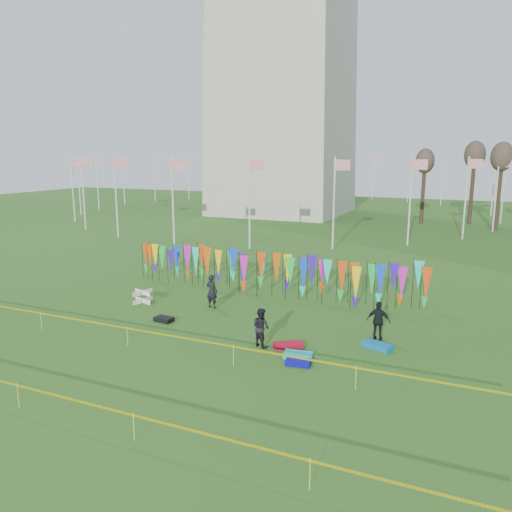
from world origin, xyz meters
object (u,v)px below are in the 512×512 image
at_px(kite_bag_turquoise, 298,355).
at_px(person_right, 379,321).
at_px(kite_bag_red, 288,345).
at_px(kite_bag_teal, 377,346).
at_px(kite_bag_black, 164,319).
at_px(person_mid, 261,327).
at_px(kite_bag_blue, 298,362).
at_px(box_kite, 143,297).
at_px(person_left, 212,291).

bearing_deg(kite_bag_turquoise, person_right, 52.68).
xyz_separation_m(kite_bag_turquoise, kite_bag_red, (-0.75, 0.84, -0.00)).
relative_size(kite_bag_turquoise, kite_bag_teal, 0.94).
bearing_deg(kite_bag_black, person_mid, -9.99).
xyz_separation_m(kite_bag_blue, kite_bag_black, (-7.88, 2.23, 0.01)).
bearing_deg(kite_bag_black, person_right, 10.07).
relative_size(box_kite, person_mid, 0.44).
bearing_deg(kite_bag_black, kite_bag_blue, -15.83).
xyz_separation_m(kite_bag_red, kite_bag_teal, (3.52, 1.52, 0.00)).
distance_m(person_right, kite_bag_blue, 4.76).
height_order(box_kite, kite_bag_turquoise, box_kite).
height_order(person_left, kite_bag_black, person_left).
bearing_deg(kite_bag_teal, kite_bag_blue, -130.26).
relative_size(person_mid, kite_bag_blue, 1.75).
xyz_separation_m(person_left, kite_bag_black, (-1.08, -3.01, -0.81)).
relative_size(person_left, kite_bag_turquoise, 1.58).
bearing_deg(kite_bag_teal, person_right, 100.05).
relative_size(box_kite, kite_bag_red, 0.60).
relative_size(person_mid, kite_bag_black, 1.82).
xyz_separation_m(box_kite, kite_bag_red, (9.77, -2.87, -0.27)).
bearing_deg(person_left, kite_bag_black, 75.06).
relative_size(person_left, kite_bag_teal, 1.48).
height_order(person_mid, person_right, person_right).
bearing_deg(kite_bag_blue, kite_bag_teal, 49.74).
distance_m(box_kite, person_mid, 9.17).
bearing_deg(kite_bag_teal, person_mid, -159.12).
bearing_deg(kite_bag_teal, kite_bag_black, -175.73).
bearing_deg(kite_bag_blue, person_left, 142.35).
distance_m(kite_bag_red, kite_bag_teal, 3.83).
height_order(box_kite, kite_bag_blue, box_kite).
bearing_deg(person_mid, kite_bag_turquoise, -173.54).
bearing_deg(kite_bag_red, person_right, 37.49).
bearing_deg(kite_bag_black, kite_bag_turquoise, -11.65).
xyz_separation_m(person_left, kite_bag_teal, (9.35, -2.23, -0.80)).
bearing_deg(kite_bag_blue, person_right, 59.71).
bearing_deg(kite_bag_blue, kite_bag_black, 164.17).
bearing_deg(person_left, kite_bag_red, 152.06).
distance_m(kite_bag_red, kite_bag_black, 6.95).
height_order(person_left, kite_bag_turquoise, person_left).
bearing_deg(kite_bag_blue, kite_bag_turquoise, 108.80).
bearing_deg(kite_bag_teal, kite_bag_turquoise, -139.63).
height_order(box_kite, kite_bag_teal, box_kite).
height_order(person_mid, kite_bag_turquoise, person_mid).
bearing_deg(kite_bag_turquoise, kite_bag_teal, 40.37).
relative_size(person_left, person_right, 1.03).
relative_size(person_mid, kite_bag_teal, 1.38).
xyz_separation_m(person_mid, kite_bag_teal, (4.69, 1.79, -0.74)).
xyz_separation_m(person_left, kite_bag_red, (5.83, -3.75, -0.81)).
relative_size(person_mid, person_right, 0.96).
xyz_separation_m(kite_bag_red, kite_bag_black, (-6.91, 0.74, -0.01)).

